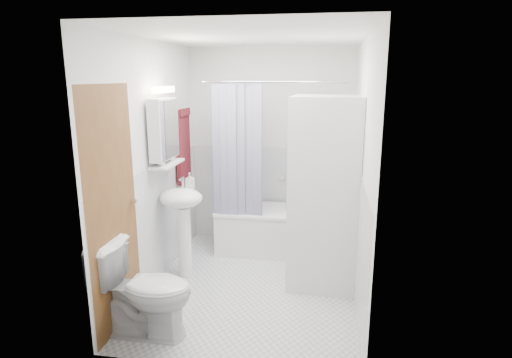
% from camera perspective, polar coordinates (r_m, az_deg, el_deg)
% --- Properties ---
extents(floor, '(2.60, 2.60, 0.00)m').
position_cam_1_polar(floor, '(4.45, -0.39, -13.94)').
color(floor, silver).
rests_on(floor, ground).
extents(room_walls, '(2.60, 2.60, 2.60)m').
position_cam_1_polar(room_walls, '(3.99, -0.42, 5.37)').
color(room_walls, white).
rests_on(room_walls, ground).
extents(wainscot, '(1.98, 2.58, 2.58)m').
position_cam_1_polar(wainscot, '(4.48, 0.24, -5.40)').
color(wainscot, white).
rests_on(wainscot, ground).
extents(door, '(0.05, 2.00, 2.00)m').
position_cam_1_polar(door, '(3.87, -15.88, -2.82)').
color(door, brown).
rests_on(door, ground).
extents(bathtub, '(1.36, 0.64, 0.52)m').
position_cam_1_polar(bathtub, '(5.16, 2.49, -6.55)').
color(bathtub, white).
rests_on(bathtub, ground).
extents(tub_spout, '(0.04, 0.12, 0.04)m').
position_cam_1_polar(tub_spout, '(5.30, 5.13, 0.21)').
color(tub_spout, silver).
rests_on(tub_spout, room_walls).
extents(curtain_rod, '(1.54, 0.02, 0.02)m').
position_cam_1_polar(curtain_rod, '(4.59, 2.30, 12.83)').
color(curtain_rod, silver).
rests_on(curtain_rod, room_walls).
extents(shower_curtain, '(0.55, 0.02, 1.45)m').
position_cam_1_polar(shower_curtain, '(4.72, -2.53, 3.70)').
color(shower_curtain, '#151447').
rests_on(shower_curtain, curtain_rod).
extents(sink, '(0.44, 0.37, 1.04)m').
position_cam_1_polar(sink, '(4.45, -9.82, -4.34)').
color(sink, white).
rests_on(sink, ground).
extents(medicine_cabinet, '(0.13, 0.50, 0.71)m').
position_cam_1_polar(medicine_cabinet, '(4.32, -12.17, 6.73)').
color(medicine_cabinet, white).
rests_on(medicine_cabinet, room_walls).
extents(shelf, '(0.18, 0.54, 0.02)m').
position_cam_1_polar(shelf, '(4.38, -11.76, 1.98)').
color(shelf, silver).
rests_on(shelf, room_walls).
extents(shower_caddy, '(0.22, 0.06, 0.02)m').
position_cam_1_polar(shower_caddy, '(5.22, 5.74, 3.47)').
color(shower_caddy, silver).
rests_on(shower_caddy, room_walls).
extents(towel, '(0.07, 0.36, 0.86)m').
position_cam_1_polar(towel, '(4.98, -9.66, 4.50)').
color(towel, maroon).
rests_on(towel, room_walls).
extents(washer_dryer, '(0.70, 0.69, 1.88)m').
position_cam_1_polar(washer_dryer, '(4.26, 9.11, -1.83)').
color(washer_dryer, white).
rests_on(washer_dryer, ground).
extents(toilet, '(0.79, 0.45, 0.77)m').
position_cam_1_polar(toilet, '(3.65, -14.68, -14.12)').
color(toilet, white).
rests_on(toilet, ground).
extents(soap_pump, '(0.08, 0.17, 0.08)m').
position_cam_1_polar(soap_pump, '(4.51, -8.79, -0.82)').
color(soap_pump, gray).
rests_on(soap_pump, sink).
extents(shelf_bottle, '(0.07, 0.18, 0.07)m').
position_cam_1_polar(shelf_bottle, '(4.23, -12.51, 2.21)').
color(shelf_bottle, gray).
rests_on(shelf_bottle, shelf).
extents(shelf_cup, '(0.10, 0.09, 0.10)m').
position_cam_1_polar(shelf_cup, '(4.47, -11.25, 3.07)').
color(shelf_cup, gray).
rests_on(shelf_cup, shelf).
extents(shampoo_a, '(0.13, 0.17, 0.13)m').
position_cam_1_polar(shampoo_a, '(5.21, 5.73, 4.29)').
color(shampoo_a, gray).
rests_on(shampoo_a, shower_caddy).
extents(shampoo_b, '(0.08, 0.21, 0.08)m').
position_cam_1_polar(shampoo_b, '(5.21, 7.04, 3.97)').
color(shampoo_b, '#2A6CAB').
rests_on(shampoo_b, shower_caddy).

